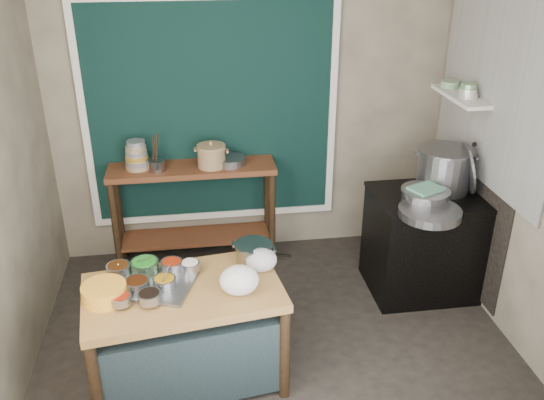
{
  "coord_description": "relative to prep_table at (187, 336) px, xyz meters",
  "views": [
    {
      "loc": [
        -0.53,
        -3.41,
        2.85
      ],
      "look_at": [
        0.01,
        0.25,
        1.07
      ],
      "focal_mm": 38.0,
      "sensor_mm": 36.0,
      "label": 1
    }
  ],
  "objects": [
    {
      "name": "floor",
      "position": [
        0.65,
        0.3,
        -0.39
      ],
      "size": [
        3.5,
        3.0,
        0.02
      ],
      "primitive_type": "cube",
      "color": "#292520",
      "rests_on": "ground"
    },
    {
      "name": "back_wall",
      "position": [
        0.65,
        1.81,
        1.02
      ],
      "size": [
        3.5,
        0.02,
        2.8
      ],
      "primitive_type": "cube",
      "color": "gray",
      "rests_on": "floor"
    },
    {
      "name": "right_wall",
      "position": [
        2.41,
        0.3,
        1.02
      ],
      "size": [
        0.02,
        3.0,
        2.8
      ],
      "primitive_type": "cube",
      "color": "gray",
      "rests_on": "floor"
    },
    {
      "name": "curtain_panel",
      "position": [
        0.3,
        1.77,
        0.98
      ],
      "size": [
        2.1,
        0.02,
        1.9
      ],
      "primitive_type": "cube",
      "color": "black",
      "rests_on": "back_wall"
    },
    {
      "name": "curtain_frame",
      "position": [
        0.3,
        1.76,
        0.98
      ],
      "size": [
        2.22,
        0.03,
        2.02
      ],
      "primitive_type": null,
      "color": "beige",
      "rests_on": "back_wall"
    },
    {
      "name": "tile_panel",
      "position": [
        2.38,
        0.85,
        1.48
      ],
      "size": [
        0.02,
        1.7,
        1.7
      ],
      "primitive_type": "cube",
      "color": "#B2B2AA",
      "rests_on": "right_wall"
    },
    {
      "name": "soot_patch",
      "position": [
        2.39,
        0.95,
        0.32
      ],
      "size": [
        0.01,
        1.3,
        1.3
      ],
      "primitive_type": "cube",
      "color": "black",
      "rests_on": "right_wall"
    },
    {
      "name": "wall_shelf",
      "position": [
        2.28,
        1.15,
        1.23
      ],
      "size": [
        0.22,
        0.7,
        0.03
      ],
      "primitive_type": "cube",
      "color": "beige",
      "rests_on": "right_wall"
    },
    {
      "name": "prep_table",
      "position": [
        0.0,
        0.0,
        0.0
      ],
      "size": [
        1.33,
        0.88,
        0.75
      ],
      "primitive_type": "cube",
      "rotation": [
        0.0,
        0.0,
        0.13
      ],
      "color": "olive",
      "rests_on": "floor"
    },
    {
      "name": "back_counter",
      "position": [
        0.1,
        1.58,
        0.1
      ],
      "size": [
        1.45,
        0.4,
        0.95
      ],
      "primitive_type": "cube",
      "color": "#5A3019",
      "rests_on": "floor"
    },
    {
      "name": "stove_block",
      "position": [
        2.0,
        0.85,
        0.05
      ],
      "size": [
        0.9,
        0.68,
        0.85
      ],
      "primitive_type": "cube",
      "color": "black",
      "rests_on": "floor"
    },
    {
      "name": "stove_top",
      "position": [
        2.0,
        0.85,
        0.49
      ],
      "size": [
        0.92,
        0.69,
        0.03
      ],
      "primitive_type": "cube",
      "color": "black",
      "rests_on": "stove_block"
    },
    {
      "name": "condiment_tray",
      "position": [
        -0.21,
        0.06,
        0.39
      ],
      "size": [
        0.63,
        0.53,
        0.02
      ],
      "primitive_type": "cube",
      "rotation": [
        0.0,
        0.0,
        -0.33
      ],
      "color": "gray",
      "rests_on": "prep_table"
    },
    {
      "name": "condiment_bowls",
      "position": [
        -0.22,
        0.09,
        0.43
      ],
      "size": [
        0.61,
        0.52,
        0.07
      ],
      "color": "gray",
      "rests_on": "condiment_tray"
    },
    {
      "name": "yellow_basin",
      "position": [
        -0.47,
        -0.05,
        0.43
      ],
      "size": [
        0.33,
        0.33,
        0.11
      ],
      "primitive_type": "cylinder",
      "rotation": [
        0.0,
        0.0,
        -0.23
      ],
      "color": "gold",
      "rests_on": "prep_table"
    },
    {
      "name": "saucepan",
      "position": [
        0.49,
        0.25,
        0.45
      ],
      "size": [
        0.35,
        0.35,
        0.15
      ],
      "primitive_type": null,
      "rotation": [
        0.0,
        0.0,
        -0.39
      ],
      "color": "gray",
      "rests_on": "prep_table"
    },
    {
      "name": "plastic_bag_a",
      "position": [
        0.36,
        -0.09,
        0.47
      ],
      "size": [
        0.27,
        0.24,
        0.19
      ],
      "primitive_type": "ellipsoid",
      "rotation": [
        0.0,
        0.0,
        -0.12
      ],
      "color": "white",
      "rests_on": "prep_table"
    },
    {
      "name": "plastic_bag_b",
      "position": [
        0.53,
        0.15,
        0.45
      ],
      "size": [
        0.26,
        0.24,
        0.16
      ],
      "primitive_type": "ellipsoid",
      "rotation": [
        0.0,
        0.0,
        -0.39
      ],
      "color": "white",
      "rests_on": "prep_table"
    },
    {
      "name": "bowl_stack",
      "position": [
        -0.35,
        1.6,
        0.68
      ],
      "size": [
        0.22,
        0.22,
        0.25
      ],
      "color": "tan",
      "rests_on": "back_counter"
    },
    {
      "name": "utensil_cup",
      "position": [
        -0.19,
        1.53,
        0.62
      ],
      "size": [
        0.22,
        0.22,
        0.1
      ],
      "primitive_type": "cylinder",
      "rotation": [
        0.0,
        0.0,
        0.44
      ],
      "color": "gray",
      "rests_on": "back_counter"
    },
    {
      "name": "ceramic_crock",
      "position": [
        0.27,
        1.55,
        0.66
      ],
      "size": [
        0.32,
        0.32,
        0.18
      ],
      "primitive_type": null,
      "rotation": [
        0.0,
        0.0,
        -0.28
      ],
      "color": "olive",
      "rests_on": "back_counter"
    },
    {
      "name": "wide_bowl",
      "position": [
        0.44,
        1.57,
        0.61
      ],
      "size": [
        0.29,
        0.29,
        0.07
      ],
      "primitive_type": "cylinder",
      "rotation": [
        0.0,
        0.0,
        0.09
      ],
      "color": "gray",
      "rests_on": "back_counter"
    },
    {
      "name": "stock_pot",
      "position": [
        2.12,
        0.94,
        0.68
      ],
      "size": [
        0.59,
        0.59,
        0.35
      ],
      "primitive_type": null,
      "rotation": [
        0.0,
        0.0,
        -0.37
      ],
      "color": "gray",
      "rests_on": "stove_top"
    },
    {
      "name": "pot_lid",
      "position": [
        2.29,
        0.88,
        0.71
      ],
      "size": [
        0.2,
        0.44,
        0.42
      ],
      "primitive_type": "cylinder",
      "rotation": [
        0.0,
        1.36,
        -0.22
      ],
      "color": "gray",
      "rests_on": "stove_top"
    },
    {
      "name": "steamer",
      "position": [
        1.88,
        0.7,
        0.57
      ],
      "size": [
        0.5,
        0.5,
        0.12
      ],
      "primitive_type": null,
      "rotation": [
        0.0,
        0.0,
        0.37
      ],
      "color": "gray",
      "rests_on": "stove_top"
    },
    {
      "name": "green_cloth",
      "position": [
        1.88,
        0.7,
        0.64
      ],
      "size": [
        0.3,
        0.27,
        0.02
      ],
      "primitive_type": "cube",
      "rotation": [
        0.0,
        0.0,
        0.43
      ],
      "color": "#518469",
      "rests_on": "steamer"
    },
    {
      "name": "shallow_pan",
      "position": [
        1.84,
        0.5,
        0.54
      ],
      "size": [
        0.59,
        0.59,
        0.06
      ],
      "primitive_type": "cylinder",
      "rotation": [
        0.0,
        0.0,
        -0.31
      ],
      "color": "gray",
      "rests_on": "stove_top"
    },
    {
      "name": "shelf_bowl_stack",
      "position": [
        2.28,
        1.04,
        1.29
      ],
      "size": [
        0.14,
        0.14,
        0.11
      ],
      "color": "silver",
      "rests_on": "wall_shelf"
    },
    {
      "name": "shelf_bowl_green",
      "position": [
        2.28,
        1.37,
        1.27
      ],
      "size": [
        0.17,
        0.17,
        0.05
      ],
      "primitive_type": "cylinder",
      "rotation": [
        0.0,
        0.0,
        -0.1
      ],
      "color": "gray",
      "rests_on": "wall_shelf"
    }
  ]
}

